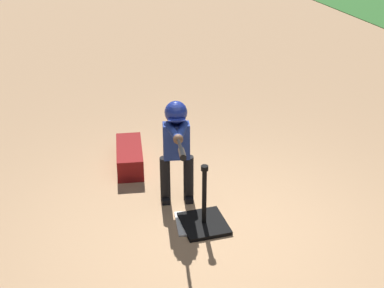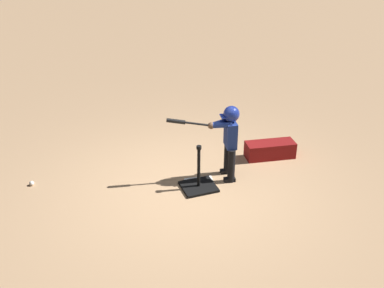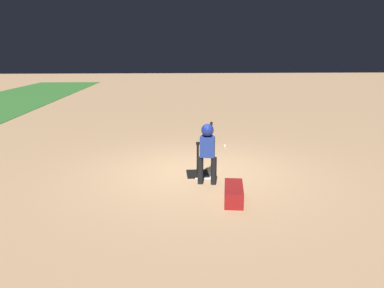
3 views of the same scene
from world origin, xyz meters
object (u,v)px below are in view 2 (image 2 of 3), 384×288
object	(u,v)px
batter_child	(228,133)
equipment_bag	(270,150)
baseball	(32,183)
batting_tee	(199,183)

from	to	relation	value
batter_child	equipment_bag	xyz separation A→B (m)	(-0.97, -0.36, -0.63)
batter_child	baseball	xyz separation A→B (m)	(2.93, -0.81, -0.73)
equipment_bag	batter_child	bearing A→B (deg)	29.41
baseball	equipment_bag	distance (m)	3.93
batting_tee	baseball	world-z (taller)	batting_tee
batting_tee	batter_child	size ratio (longest dim) A/B	0.59
batting_tee	batter_child	bearing A→B (deg)	-164.70
batting_tee	equipment_bag	size ratio (longest dim) A/B	0.86
batting_tee	baseball	size ratio (longest dim) A/B	9.72
batter_child	baseball	size ratio (longest dim) A/B	16.37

